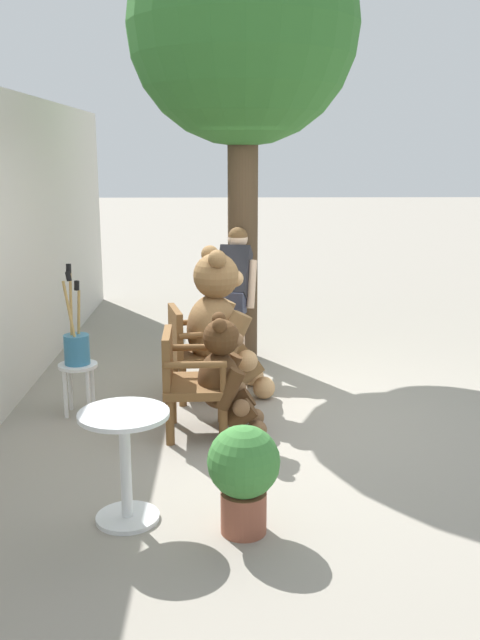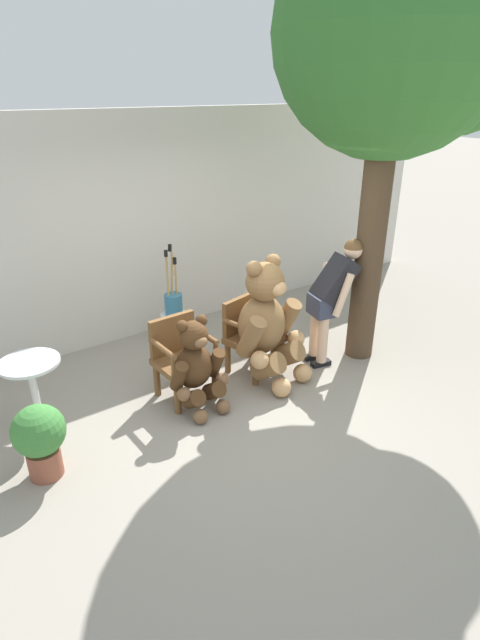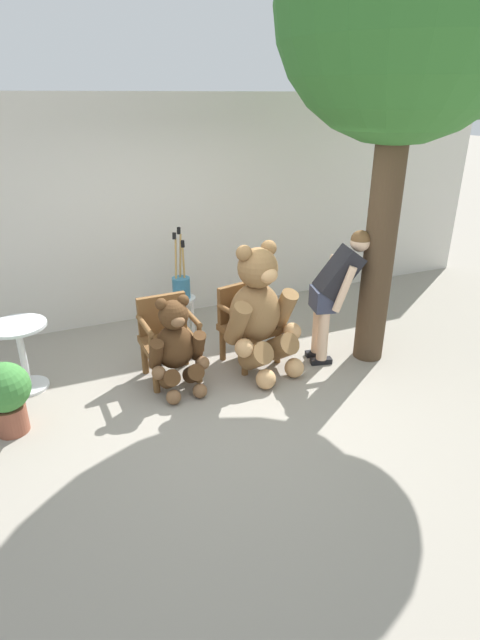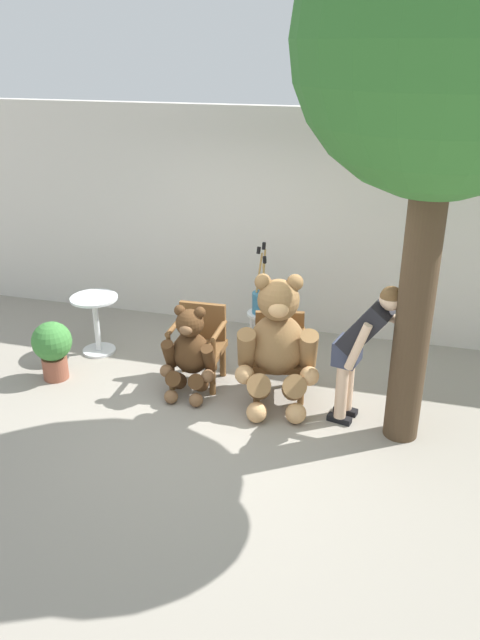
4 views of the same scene
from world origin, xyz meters
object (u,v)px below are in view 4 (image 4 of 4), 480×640
person_visitor (363,341)px  potted_plant (53,346)px  brush_bucket (261,299)px  patio_tree (462,51)px  round_side_table (96,318)px  teddy_bear_small (190,352)px  wooden_chair_right (279,353)px  white_stool (261,320)px  wooden_chair_left (199,342)px  teddy_bear_large (277,344)px

person_visitor → potted_plant: 3.39m
brush_bucket → patio_tree: size_ratio=0.19×
round_side_table → teddy_bear_small: bearing=-23.5°
round_side_table → potted_plant: 0.75m
teddy_bear_small → potted_plant: size_ratio=1.46×
wooden_chair_right → teddy_bear_small: bearing=-161.9°
wooden_chair_right → potted_plant: (-2.48, -0.40, -0.07)m
white_stool → potted_plant: bearing=-145.6°
wooden_chair_left → potted_plant: wooden_chair_left is taller
teddy_bear_large → white_stool: size_ratio=3.07×
wooden_chair_left → person_visitor: (1.78, -0.38, 0.43)m
round_side_table → potted_plant: size_ratio=1.06×
teddy_bear_large → teddy_bear_small: teddy_bear_large is taller
patio_tree → potted_plant: bearing=177.8°
wooden_chair_right → person_visitor: (0.88, -0.38, 0.43)m
brush_bucket → wooden_chair_left: bearing=-115.0°
teddy_bear_large → brush_bucket: size_ratio=1.61×
wooden_chair_left → wooden_chair_right: 0.90m
wooden_chair_left → brush_bucket: 1.11m
wooden_chair_left → wooden_chair_right: (0.90, -0.00, 0.00)m
teddy_bear_small → round_side_table: 1.55m
wooden_chair_right → brush_bucket: brush_bucket is taller
wooden_chair_right → potted_plant: size_ratio=1.26×
teddy_bear_small → white_stool: bearing=70.4°
teddy_bear_small → patio_tree: (2.32, -0.26, 2.93)m
wooden_chair_right → brush_bucket: bearing=114.0°
white_stool → patio_tree: size_ratio=0.10×
white_stool → patio_tree: (1.86, -1.54, 3.06)m
wooden_chair_left → round_side_table: bearing=167.2°
wooden_chair_right → round_side_table: size_ratio=1.19×
brush_bucket → patio_tree: 3.69m
teddy_bear_large → potted_plant: (-2.51, -0.15, -0.30)m
wooden_chair_left → white_stool: size_ratio=1.87×
wooden_chair_left → potted_plant: bearing=-165.6°
round_side_table → brush_bucket: bearing=19.6°
brush_bucket → patio_tree: (1.86, -1.54, 2.78)m
person_visitor → potted_plant: (-3.36, -0.02, -0.50)m
patio_tree → white_stool: bearing=140.3°
patio_tree → teddy_bear_large: bearing=167.9°
wooden_chair_left → teddy_bear_small: bearing=-89.3°
white_stool → brush_bucket: brush_bucket is taller
wooden_chair_right → teddy_bear_large: (0.03, -0.25, 0.23)m
teddy_bear_large → potted_plant: bearing=-176.6°
wooden_chair_right → round_side_table: wooden_chair_right is taller
wooden_chair_left → potted_plant: 1.63m
wooden_chair_left → brush_bucket: brush_bucket is taller
teddy_bear_small → person_visitor: 1.83m
teddy_bear_large → white_stool: 1.37m
teddy_bear_small → person_visitor: bearing=-2.8°
round_side_table → patio_tree: size_ratio=0.15×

